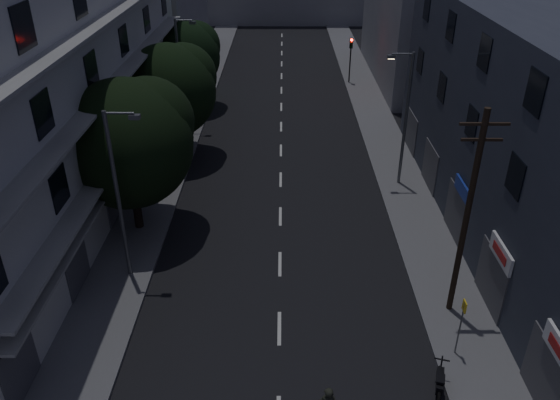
{
  "coord_description": "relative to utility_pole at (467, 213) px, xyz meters",
  "views": [
    {
      "loc": [
        0.11,
        -10.57,
        15.63
      ],
      "look_at": [
        0.0,
        12.0,
        3.0
      ],
      "focal_mm": 35.0,
      "sensor_mm": 36.0,
      "label": 1
    }
  ],
  "objects": [
    {
      "name": "traffic_signal_far_right",
      "position": [
        -0.9,
        32.34,
        -1.77
      ],
      "size": [
        0.28,
        0.37,
        4.1
      ],
      "color": "black",
      "rests_on": "sidewalk_right"
    },
    {
      "name": "tree_near",
      "position": [
        -14.75,
        6.63,
        0.31
      ],
      "size": [
        6.51,
        6.51,
        8.04
      ],
      "color": "black",
      "rests_on": "sidewalk_left"
    },
    {
      "name": "traffic_signal_far_left",
      "position": [
        -13.83,
        30.84,
        -1.77
      ],
      "size": [
        0.28,
        0.37,
        4.1
      ],
      "color": "black",
      "rests_on": "sidewalk_left"
    },
    {
      "name": "street_lamp_left_far",
      "position": [
        -14.55,
        20.89,
        -0.27
      ],
      "size": [
        1.51,
        0.25,
        8.0
      ],
      "color": "#595D61",
      "rests_on": "sidewalk_left"
    },
    {
      "name": "ground",
      "position": [
        -7.29,
        17.36,
        -4.87
      ],
      "size": [
        160.0,
        160.0,
        0.0
      ],
      "primitive_type": "plane",
      "color": "black",
      "rests_on": "ground"
    },
    {
      "name": "building_right",
      "position": [
        4.71,
        6.36,
        0.63
      ],
      "size": [
        6.19,
        28.0,
        11.0
      ],
      "color": "#2C303B",
      "rests_on": "ground"
    },
    {
      "name": "building_left",
      "position": [
        -19.26,
        10.36,
        2.13
      ],
      "size": [
        7.0,
        36.0,
        14.0
      ],
      "color": "#B5B5AF",
      "rests_on": "ground"
    },
    {
      "name": "building_far_right",
      "position": [
        4.71,
        34.36,
        1.63
      ],
      "size": [
        6.0,
        20.0,
        13.0
      ],
      "primitive_type": "cube",
      "color": "slate",
      "rests_on": "ground"
    },
    {
      "name": "street_lamp_right",
      "position": [
        -0.12,
        11.76,
        -0.27
      ],
      "size": [
        1.51,
        0.25,
        8.0
      ],
      "color": "#56595D",
      "rests_on": "sidewalk_right"
    },
    {
      "name": "utility_pole",
      "position": [
        0.0,
        0.0,
        0.0
      ],
      "size": [
        1.8,
        0.24,
        9.0
      ],
      "color": "black",
      "rests_on": "sidewalk_right"
    },
    {
      "name": "tree_far",
      "position": [
        -14.98,
        25.73,
        -0.36
      ],
      "size": [
        5.63,
        5.63,
        6.96
      ],
      "color": "black",
      "rests_on": "sidewalk_left"
    },
    {
      "name": "lane_markings",
      "position": [
        -7.29,
        23.61,
        -4.86
      ],
      "size": [
        0.15,
        60.5,
        0.01
      ],
      "color": "beige",
      "rests_on": "ground"
    },
    {
      "name": "motorcycle",
      "position": [
        -1.57,
        -4.46,
        -4.4
      ],
      "size": [
        0.74,
        1.8,
        1.19
      ],
      "rotation": [
        0.0,
        0.0,
        -0.28
      ],
      "color": "black",
      "rests_on": "ground"
    },
    {
      "name": "bus_stop_sign",
      "position": [
        -0.47,
        -2.62,
        -2.98
      ],
      "size": [
        0.06,
        0.35,
        2.52
      ],
      "color": "#595B60",
      "rests_on": "sidewalk_right"
    },
    {
      "name": "sidewalk_right",
      "position": [
        0.21,
        17.36,
        -4.79
      ],
      "size": [
        3.0,
        90.0,
        0.15
      ],
      "primitive_type": "cube",
      "color": "#565659",
      "rests_on": "ground"
    },
    {
      "name": "tree_mid",
      "position": [
        -14.44,
        15.93,
        -0.04
      ],
      "size": [
        6.09,
        6.09,
        7.49
      ],
      "color": "black",
      "rests_on": "sidewalk_left"
    },
    {
      "name": "sidewalk_left",
      "position": [
        -14.79,
        17.36,
        -4.79
      ],
      "size": [
        3.0,
        90.0,
        0.15
      ],
      "primitive_type": "cube",
      "color": "#565659",
      "rests_on": "ground"
    },
    {
      "name": "street_lamp_left_near",
      "position": [
        -14.18,
        2.39,
        -0.27
      ],
      "size": [
        1.51,
        0.25,
        8.0
      ],
      "color": "#5A5B61",
      "rests_on": "sidewalk_left"
    }
  ]
}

